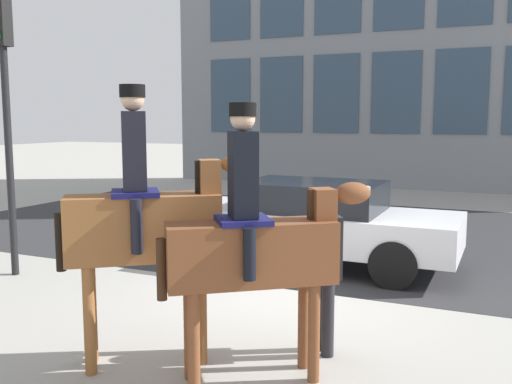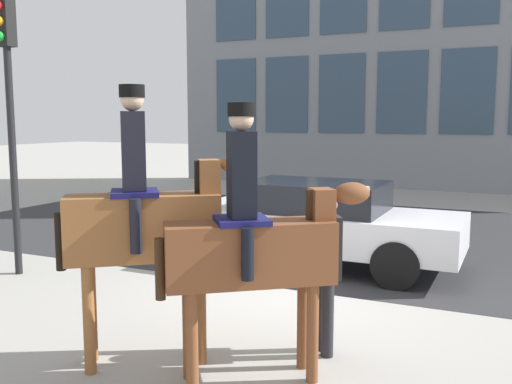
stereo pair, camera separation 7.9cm
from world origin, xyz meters
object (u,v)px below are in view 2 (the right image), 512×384
(traffic_light, at_px, (9,92))
(pedestrian_bystander, at_px, (325,262))
(mounted_horse_companion, at_px, (254,244))
(street_car_near_lane, at_px, (320,221))
(mounted_horse_lead, at_px, (147,220))

(traffic_light, bearing_deg, pedestrian_bystander, -9.56)
(mounted_horse_companion, distance_m, street_car_near_lane, 4.32)
(mounted_horse_lead, height_order, street_car_near_lane, mounted_horse_lead)
(pedestrian_bystander, relative_size, traffic_light, 0.39)
(pedestrian_bystander, height_order, traffic_light, traffic_light)
(mounted_horse_lead, xyz_separation_m, mounted_horse_companion, (1.11, 0.07, -0.14))
(pedestrian_bystander, xyz_separation_m, street_car_near_lane, (-1.19, 3.37, -0.22))
(mounted_horse_lead, relative_size, traffic_light, 0.65)
(mounted_horse_companion, relative_size, pedestrian_bystander, 1.54)
(mounted_horse_companion, height_order, street_car_near_lane, mounted_horse_companion)
(mounted_horse_lead, bearing_deg, street_car_near_lane, 48.19)
(mounted_horse_lead, bearing_deg, pedestrian_bystander, -6.42)
(mounted_horse_lead, relative_size, street_car_near_lane, 0.61)
(pedestrian_bystander, height_order, street_car_near_lane, pedestrian_bystander)
(mounted_horse_companion, xyz_separation_m, pedestrian_bystander, (0.40, 0.84, -0.32))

